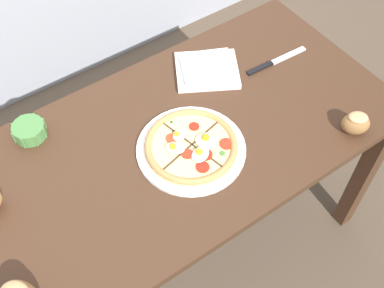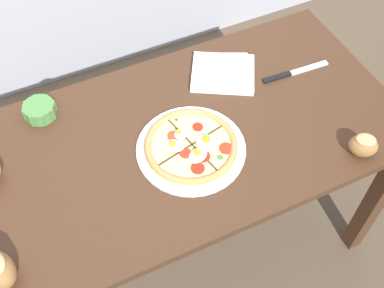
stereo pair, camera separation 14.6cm
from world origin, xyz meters
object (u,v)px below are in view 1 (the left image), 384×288
at_px(napkin_folded, 207,69).
at_px(dining_table, 180,157).
at_px(pizza, 192,146).
at_px(ramekin_bowl, 29,130).
at_px(bread_piece_near, 356,123).
at_px(knife_main, 276,61).

bearing_deg(napkin_folded, dining_table, -142.60).
xyz_separation_m(dining_table, pizza, (0.00, -0.06, 0.13)).
xyz_separation_m(ramekin_bowl, napkin_folded, (0.62, -0.09, -0.01)).
height_order(pizza, bread_piece_near, bread_piece_near).
xyz_separation_m(napkin_folded, knife_main, (0.23, -0.10, -0.01)).
height_order(bread_piece_near, knife_main, bread_piece_near).
relative_size(ramekin_bowl, bread_piece_near, 0.99).
bearing_deg(ramekin_bowl, napkin_folded, -8.40).
relative_size(dining_table, ramekin_bowl, 13.12).
distance_m(bread_piece_near, knife_main, 0.38).
bearing_deg(knife_main, bread_piece_near, -87.90).
bearing_deg(ramekin_bowl, knife_main, -12.51).
distance_m(napkin_folded, knife_main, 0.25).
bearing_deg(knife_main, dining_table, -166.77).
xyz_separation_m(pizza, napkin_folded, (0.24, 0.25, -0.00)).
xyz_separation_m(ramekin_bowl, bread_piece_near, (0.85, -0.57, 0.02)).
distance_m(ramekin_bowl, napkin_folded, 0.63).
bearing_deg(ramekin_bowl, bread_piece_near, -33.91).
height_order(pizza, ramekin_bowl, pizza).
xyz_separation_m(ramekin_bowl, knife_main, (0.85, -0.19, -0.02)).
xyz_separation_m(dining_table, ramekin_bowl, (-0.38, 0.27, 0.14)).
bearing_deg(pizza, dining_table, 93.05).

